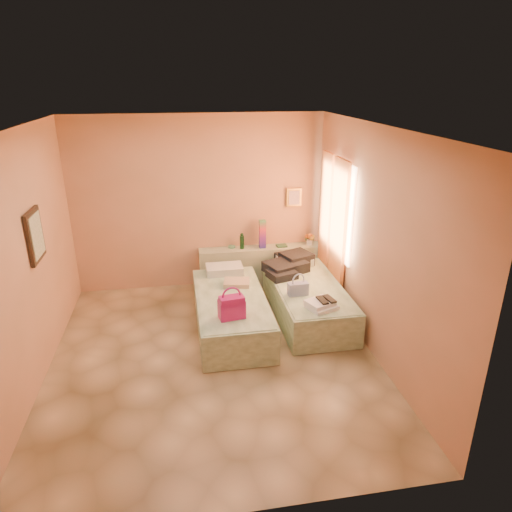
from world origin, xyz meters
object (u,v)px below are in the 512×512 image
(water_bottle, at_px, (242,241))
(magenta_handbag, at_px, (232,307))
(flower_vase, at_px, (310,238))
(bed_left, at_px, (231,312))
(blue_handbag, at_px, (298,289))
(towel_stack, at_px, (322,305))
(headboard_ledge, at_px, (261,265))
(green_book, at_px, (282,246))
(bed_right, at_px, (307,300))

(water_bottle, bearing_deg, magenta_handbag, -101.65)
(water_bottle, xyz_separation_m, flower_vase, (1.15, -0.00, -0.01))
(magenta_handbag, bearing_deg, bed_left, 75.16)
(bed_left, height_order, flower_vase, flower_vase)
(blue_handbag, bearing_deg, bed_left, 168.90)
(water_bottle, distance_m, magenta_handbag, 2.06)
(towel_stack, bearing_deg, magenta_handbag, -177.75)
(headboard_ledge, bearing_deg, blue_handbag, -80.99)
(green_book, bearing_deg, towel_stack, -92.96)
(bed_left, distance_m, flower_vase, 2.13)
(headboard_ledge, relative_size, towel_stack, 5.86)
(bed_right, bearing_deg, headboard_ledge, 110.48)
(flower_vase, bearing_deg, towel_stack, -101.29)
(bed_right, distance_m, water_bottle, 1.56)
(headboard_ledge, relative_size, magenta_handbag, 6.44)
(headboard_ledge, xyz_separation_m, green_book, (0.35, -0.02, 0.34))
(flower_vase, bearing_deg, magenta_handbag, -127.97)
(bed_left, bearing_deg, blue_handbag, -7.60)
(magenta_handbag, bearing_deg, water_bottle, 68.86)
(bed_left, bearing_deg, green_book, 53.45)
(magenta_handbag, bearing_deg, bed_right, 23.32)
(green_book, xyz_separation_m, magenta_handbag, (-1.08, -2.00, -0.02))
(bed_right, distance_m, towel_stack, 0.79)
(headboard_ledge, height_order, bed_right, headboard_ledge)
(green_book, bearing_deg, flower_vase, -4.69)
(green_book, bearing_deg, bed_left, -131.97)
(water_bottle, relative_size, flower_vase, 1.08)
(green_book, height_order, magenta_handbag, magenta_handbag)
(headboard_ledge, xyz_separation_m, water_bottle, (-0.31, -0.00, 0.45))
(headboard_ledge, distance_m, green_book, 0.49)
(water_bottle, bearing_deg, green_book, -1.00)
(headboard_ledge, height_order, flower_vase, flower_vase)
(bed_left, bearing_deg, headboard_ledge, 64.30)
(flower_vase, bearing_deg, blue_handbag, -111.35)
(flower_vase, height_order, blue_handbag, flower_vase)
(blue_handbag, xyz_separation_m, towel_stack, (0.20, -0.44, -0.04))
(water_bottle, bearing_deg, bed_left, -104.27)
(bed_left, bearing_deg, magenta_handbag, -95.63)
(flower_vase, bearing_deg, bed_right, -106.57)
(headboard_ledge, relative_size, bed_right, 1.02)
(bed_right, height_order, blue_handbag, blue_handbag)
(flower_vase, relative_size, blue_handbag, 0.84)
(green_book, height_order, towel_stack, green_book)
(green_book, bearing_deg, water_bottle, 173.30)
(water_bottle, bearing_deg, bed_right, -57.64)
(headboard_ledge, height_order, blue_handbag, blue_handbag)
(bed_right, distance_m, blue_handbag, 0.50)
(bed_right, relative_size, blue_handbag, 7.20)
(bed_left, xyz_separation_m, bed_right, (1.14, 0.17, 0.00))
(flower_vase, distance_m, blue_handbag, 1.65)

